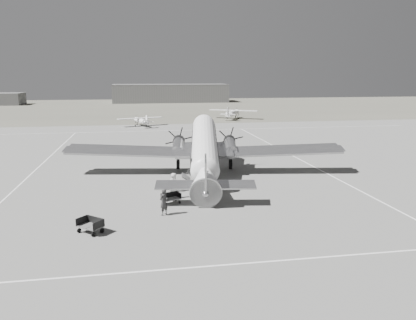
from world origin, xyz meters
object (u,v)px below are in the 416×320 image
object	(u,v)px
light_plane_left	(141,121)
baggage_cart_far	(90,226)
hangar_main	(170,93)
passenger	(174,182)
dc3_airliner	(205,151)
ground_crew	(164,202)
light_plane_right	(233,114)
baggage_cart_near	(171,199)
ramp_agent	(172,188)

from	to	relation	value
light_plane_left	baggage_cart_far	xyz separation A→B (m)	(-3.67, -55.49, -0.48)
hangar_main	passenger	xyz separation A→B (m)	(-9.12, -119.64, -2.47)
hangar_main	dc3_airliner	world-z (taller)	hangar_main
passenger	ground_crew	bearing A→B (deg)	172.76
dc3_airliner	light_plane_left	world-z (taller)	dc3_airliner
light_plane_right	ground_crew	bearing A→B (deg)	-79.43
hangar_main	baggage_cart_near	world-z (taller)	hangar_main
hangar_main	ground_crew	distance (m)	125.95
dc3_airliner	light_plane_right	size ratio (longest dim) A/B	2.52
ramp_agent	passenger	xyz separation A→B (m)	(0.29, 1.92, -0.00)
hangar_main	light_plane_right	world-z (taller)	hangar_main
baggage_cart_far	ground_crew	bearing A→B (deg)	69.02
light_plane_left	ramp_agent	world-z (taller)	light_plane_left
hangar_main	ramp_agent	world-z (taller)	hangar_main
light_plane_right	passenger	xyz separation A→B (m)	(-18.58, -57.27, -0.34)
ground_crew	baggage_cart_near	bearing A→B (deg)	-149.88
ramp_agent	passenger	bearing A→B (deg)	-20.70
passenger	light_plane_right	bearing A→B (deg)	-13.34
ground_crew	ramp_agent	distance (m)	4.07
dc3_airliner	light_plane_right	xyz separation A→B (m)	(15.16, 52.88, -1.55)
light_plane_left	light_plane_right	bearing A→B (deg)	7.79
hangar_main	dc3_airliner	xyz separation A→B (m)	(-5.71, -115.25, -0.58)
baggage_cart_near	baggage_cart_far	size ratio (longest dim) A/B	0.89
light_plane_right	baggage_cart_far	bearing A→B (deg)	-82.58
dc3_airliner	ground_crew	distance (m)	11.40
baggage_cart_far	ground_crew	size ratio (longest dim) A/B	0.85
light_plane_left	baggage_cart_near	size ratio (longest dim) A/B	6.10
dc3_airliner	passenger	distance (m)	5.88
hangar_main	dc3_airliner	size ratio (longest dim) A/B	1.47
light_plane_left	light_plane_right	distance (m)	23.38
baggage_cart_far	light_plane_left	bearing A→B (deg)	127.06
baggage_cart_far	ramp_agent	world-z (taller)	ramp_agent
baggage_cart_far	light_plane_right	bearing A→B (deg)	110.27
light_plane_right	hangar_main	bearing A→B (deg)	126.62
ramp_agent	baggage_cart_near	bearing A→B (deg)	159.30
ramp_agent	light_plane_left	bearing A→B (deg)	-9.52
baggage_cart_near	passenger	world-z (taller)	passenger
light_plane_right	ground_crew	xyz separation A→B (m)	(-19.82, -63.14, -0.19)
dc3_airliner	ramp_agent	bearing A→B (deg)	-111.78
baggage_cart_near	hangar_main	bearing A→B (deg)	64.06
baggage_cart_near	ground_crew	size ratio (longest dim) A/B	0.76
hangar_main	ramp_agent	size ratio (longest dim) A/B	25.03
passenger	dc3_airliner	bearing A→B (deg)	-33.26
dc3_airliner	light_plane_left	bearing A→B (deg)	106.49
light_plane_left	baggage_cart_near	world-z (taller)	light_plane_left
hangar_main	passenger	world-z (taller)	hangar_main
dc3_airliner	ground_crew	xyz separation A→B (m)	(-4.65, -10.26, -1.73)
light_plane_right	baggage_cart_far	xyz separation A→B (m)	(-24.68, -65.75, -0.70)
hangar_main	baggage_cart_near	xyz separation A→B (m)	(-9.63, -122.97, -2.88)
ramp_agent	baggage_cart_far	bearing A→B (deg)	126.46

